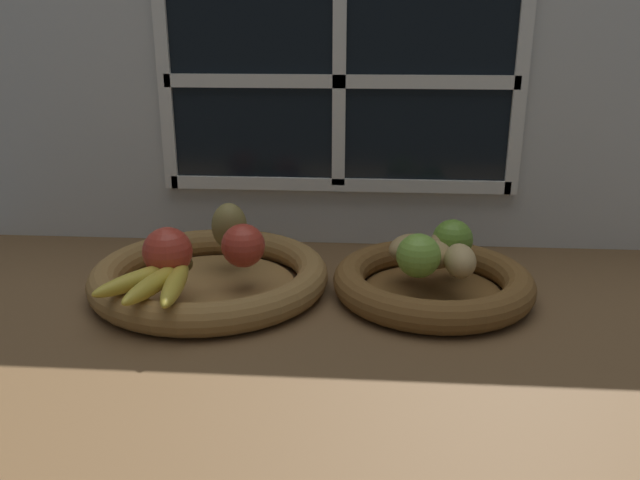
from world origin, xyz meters
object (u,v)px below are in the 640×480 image
object	(u,v)px
potato_oblong	(408,247)
banana_bunch_front	(158,281)
apple_red_front	(168,252)
lime_near	(418,256)
potato_large	(434,254)
apple_red_right	(243,246)
lime_far	(453,239)
fruit_bowl_left	(210,276)
potato_small	(460,260)
pear_brown	(229,226)
potato_back	(445,243)
fruit_bowl_right	(433,283)

from	to	relation	value
potato_oblong	banana_bunch_front	bearing A→B (deg)	-157.44
apple_red_front	lime_near	xyz separation A→B (cm)	(37.22, 2.12, -0.39)
banana_bunch_front	potato_large	bearing A→B (deg)	16.68
apple_red_right	lime_far	distance (cm)	33.24
potato_oblong	fruit_bowl_left	bearing A→B (deg)	-174.57
potato_large	potato_small	distance (cm)	4.87
potato_small	lime_near	xyz separation A→B (cm)	(-6.20, -0.73, 0.84)
banana_bunch_front	lime_near	xyz separation A→B (cm)	(36.99, 7.76, 1.96)
apple_red_front	potato_large	size ratio (longest dim) A/B	1.09
pear_brown	potato_back	xyz separation A→B (cm)	(35.46, -1.55, -1.48)
apple_red_front	fruit_bowl_right	bearing A→B (deg)	8.92
banana_bunch_front	potato_oblong	distance (cm)	38.88
fruit_bowl_left	potato_oblong	bearing A→B (deg)	5.43
fruit_bowl_left	potato_small	distance (cm)	39.32
apple_red_front	lime_far	world-z (taller)	apple_red_front
pear_brown	lime_near	xyz separation A→B (cm)	(30.54, -10.42, -0.62)
potato_back	fruit_bowl_left	bearing A→B (deg)	-172.84
apple_red_right	potato_oblong	size ratio (longest dim) A/B	0.86
fruit_bowl_right	potato_oblong	bearing A→B (deg)	142.13
fruit_bowl_left	potato_oblong	distance (cm)	32.04
fruit_bowl_left	fruit_bowl_right	size ratio (longest dim) A/B	1.21
apple_red_right	potato_back	bearing A→B (deg)	11.64
apple_red_front	apple_red_right	bearing A→B (deg)	23.06
apple_red_right	fruit_bowl_right	bearing A→B (deg)	3.49
banana_bunch_front	potato_oblong	bearing A→B (deg)	22.56
potato_back	apple_red_front	bearing A→B (deg)	-165.38
potato_large	apple_red_right	bearing A→B (deg)	-176.51
potato_small	potato_large	bearing A→B (deg)	135.00
fruit_bowl_right	potato_back	xyz separation A→B (cm)	(2.14, 4.72, 5.08)
apple_red_front	lime_far	xyz separation A→B (cm)	(43.22, 10.43, -0.48)
potato_large	fruit_bowl_left	bearing A→B (deg)	180.00
potato_large	potato_small	world-z (taller)	potato_small
potato_small	lime_far	xyz separation A→B (cm)	(-0.20, 7.58, 0.75)
apple_red_front	potato_oblong	world-z (taller)	apple_red_front
potato_oblong	lime_near	xyz separation A→B (cm)	(1.09, -7.16, 1.24)
potato_oblong	potato_small	size ratio (longest dim) A/B	1.14
apple_red_right	potato_small	world-z (taller)	apple_red_right
banana_bunch_front	apple_red_front	bearing A→B (deg)	92.39
apple_red_front	potato_small	xyz separation A→B (cm)	(43.42, 2.85, -1.23)
potato_oblong	lime_near	size ratio (longest dim) A/B	1.19
potato_oblong	apple_red_front	bearing A→B (deg)	-165.60
fruit_bowl_left	lime_near	world-z (taller)	lime_near
potato_oblong	lime_far	world-z (taller)	lime_far
pear_brown	lime_far	bearing A→B (deg)	-3.30
apple_red_right	lime_far	bearing A→B (deg)	10.32
potato_small	lime_near	size ratio (longest dim) A/B	1.04
banana_bunch_front	fruit_bowl_right	bearing A→B (deg)	16.68
potato_large	lime_near	size ratio (longest dim) A/B	1.02
apple_red_right	potato_oblong	xyz separation A→B (cm)	(25.61, 4.80, -1.32)
fruit_bowl_right	potato_back	size ratio (longest dim) A/B	4.32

